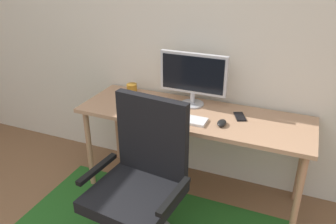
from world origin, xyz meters
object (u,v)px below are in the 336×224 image
desk (193,121)px  office_chair (140,195)px  coffee_cup (132,89)px  keyboard (177,118)px  cell_phone (240,117)px  monitor (193,76)px  computer_mouse (222,123)px

desk → office_chair: bearing=-100.9°
desk → office_chair: (-0.13, -0.65, -0.24)m
coffee_cup → office_chair: bearing=-59.6°
keyboard → cell_phone: size_ratio=3.07×
desk → office_chair: 0.71m
desk → monitor: bearing=111.8°
desk → coffee_cup: 0.62m
monitor → keyboard: monitor is taller
monitor → computer_mouse: size_ratio=5.04×
desk → computer_mouse: bearing=-23.9°
computer_mouse → coffee_cup: bearing=163.2°
desk → office_chair: size_ratio=1.70×
keyboard → monitor: bearing=86.4°
computer_mouse → office_chair: 0.74m
monitor → computer_mouse: (0.30, -0.25, -0.22)m
monitor → office_chair: bearing=-94.8°
monitor → office_chair: (-0.07, -0.80, -0.56)m
desk → keyboard: 0.17m
office_chair → desk: bearing=84.9°
keyboard → office_chair: size_ratio=0.42×
coffee_cup → office_chair: office_chair is taller
computer_mouse → coffee_cup: (-0.84, 0.25, 0.03)m
desk → cell_phone: cell_phone is taller
desk → coffee_cup: bearing=166.4°
desk → computer_mouse: computer_mouse is taller
keyboard → coffee_cup: bearing=151.7°
cell_phone → office_chair: office_chair is taller
desk → computer_mouse: size_ratio=16.76×
keyboard → computer_mouse: (0.32, 0.03, 0.01)m
computer_mouse → office_chair: (-0.37, -0.54, -0.33)m
desk → cell_phone: 0.35m
monitor → coffee_cup: (-0.53, -0.00, -0.19)m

